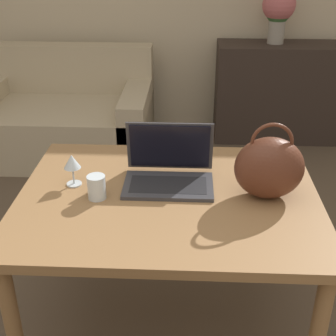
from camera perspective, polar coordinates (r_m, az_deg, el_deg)
The scene contains 8 objects.
dining_table at distance 1.94m, azimuth 0.04°, elevation -5.42°, with size 1.21×0.94×0.74m.
couch at distance 4.01m, azimuth -12.55°, elevation 5.90°, with size 1.44×0.95×0.82m.
sideboard at distance 4.23m, azimuth 13.59°, elevation 8.94°, with size 1.13×0.40×0.84m.
laptop at distance 1.97m, azimuth 0.12°, elevation 0.14°, with size 0.37×0.27×0.24m.
drinking_glass at distance 1.87m, azimuth -8.70°, elevation -2.32°, with size 0.07×0.07×0.10m.
wine_glass at distance 1.96m, azimuth -11.61°, elevation 0.56°, with size 0.07×0.07×0.14m.
handbag at distance 1.86m, azimuth 12.24°, elevation 0.07°, with size 0.27×0.19×0.32m.
flower_vase at distance 4.08m, azimuth 13.33°, elevation 18.29°, with size 0.27×0.27×0.44m.
Camera 1 is at (0.12, -0.92, 1.70)m, focal length 50.00 mm.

